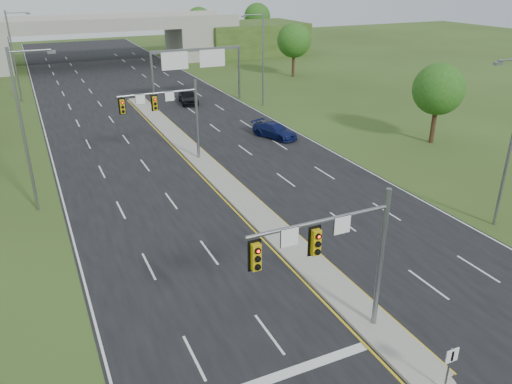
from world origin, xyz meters
The scene contains 20 objects.
ground centered at (0.00, 0.00, 0.00)m, with size 240.00×240.00×0.00m, color #314518.
road centered at (0.00, 35.00, 0.01)m, with size 24.00×160.00×0.02m, color black.
median centered at (0.00, 23.00, 0.10)m, with size 2.00×54.00×0.16m, color gray.
median_nose centered at (0.00, -4.00, 0.10)m, with size 2.00×2.00×0.16m, color gray.
lane_markings centered at (-0.60, 28.91, 0.02)m, with size 23.72×160.00×0.01m.
signal_mast_near centered at (-2.26, -0.07, 4.73)m, with size 6.62×0.60×7.00m.
signal_mast_far centered at (-2.26, 24.93, 4.73)m, with size 6.62×0.60×7.00m.
keep_right_sign centered at (0.00, -4.53, 1.52)m, with size 0.60×0.13×2.20m.
sign_gantry centered at (6.68, 44.92, 5.24)m, with size 11.58×0.44×6.67m.
overpass centered at (0.00, 80.00, 3.55)m, with size 80.00×14.00×8.10m.
lightpole_l_mid centered at (-13.30, 20.00, 6.10)m, with size 2.85×0.25×11.00m.
lightpole_l_far centered at (-13.30, 55.00, 6.10)m, with size 2.85×0.25×11.00m.
lightpole_r_near centered at (13.30, 5.00, 6.10)m, with size 2.85×0.25×11.00m.
lightpole_r_far centered at (13.30, 40.00, 6.10)m, with size 2.85×0.25×11.00m.
tree_r_near centered at (22.00, 20.00, 5.18)m, with size 4.80×4.80×7.60m.
tree_r_mid centered at (26.00, 55.00, 5.51)m, with size 5.20×5.20×8.12m.
tree_back_c centered at (24.00, 94.00, 5.51)m, with size 5.60×5.60×8.32m.
tree_back_d centered at (38.00, 94.00, 5.84)m, with size 6.00×6.00×8.85m.
car_far_b centered at (8.94, 27.79, 0.74)m, with size 2.02×4.96×1.44m, color #0B1447.
car_far_c centered at (5.49, 45.03, 0.87)m, with size 2.01×4.99×1.70m, color black.
Camera 1 is at (-12.93, -14.76, 15.17)m, focal length 35.00 mm.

